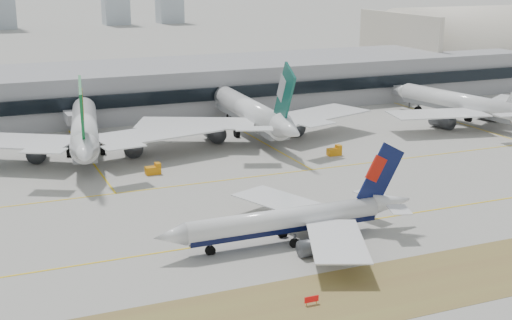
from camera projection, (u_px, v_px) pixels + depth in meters
name	position (u px, v px, depth m)	size (l,w,h in m)	color
ground	(305.00, 219.00, 135.77)	(3000.00, 3000.00, 0.00)	#9E9A94
taxiing_airliner	(293.00, 220.00, 124.01)	(48.82, 42.54, 16.44)	white
widebody_eva	(84.00, 131.00, 178.73)	(68.24, 67.53, 24.66)	white
widebody_cathay	(252.00, 114.00, 199.30)	(68.98, 67.52, 24.61)	white
widebody_china_air	(464.00, 105.00, 216.39)	(60.19, 59.59, 21.77)	white
terminal	(150.00, 88.00, 235.82)	(280.00, 43.10, 15.00)	gray
hangar	(481.00, 75.00, 313.59)	(91.00, 60.00, 60.00)	beige
hold_sign_left	(312.00, 299.00, 101.43)	(2.20, 0.15, 1.35)	red
gse_c	(335.00, 151.00, 181.28)	(3.55, 2.00, 2.60)	orange
gse_b	(154.00, 170.00, 164.93)	(3.55, 2.00, 2.60)	orange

